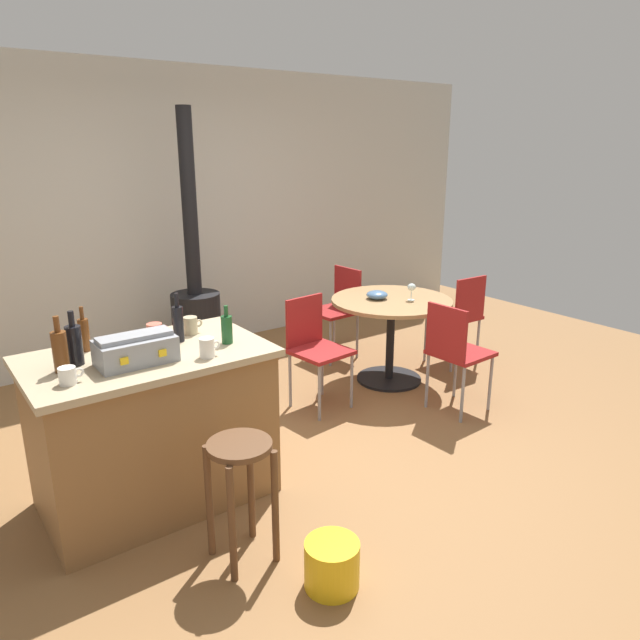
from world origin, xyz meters
TOP-DOWN VIEW (x-y plane):
  - ground_plane at (0.00, 0.00)m, footprint 8.80×8.80m
  - back_wall at (0.00, 2.48)m, footprint 8.00×0.10m
  - kitchen_island at (-0.98, 0.06)m, footprint 1.29×0.80m
  - wooden_stool at (-0.84, -0.70)m, footprint 0.31×0.31m
  - dining_table at (1.33, 0.57)m, footprint 1.02×1.02m
  - folding_chair_near at (0.51, 0.55)m, footprint 0.44×0.44m
  - folding_chair_far at (1.29, -0.18)m, footprint 0.42×0.42m
  - folding_chair_left at (2.09, 0.47)m, footprint 0.41×0.41m
  - folding_chair_right at (1.35, 1.34)m, footprint 0.42×0.42m
  - wood_stove at (0.12, 1.85)m, footprint 0.44×0.45m
  - toolbox at (-1.08, -0.06)m, footprint 0.39×0.23m
  - bottle_0 at (-0.55, -0.05)m, footprint 0.06×0.06m
  - bottle_1 at (-1.42, 0.05)m, footprint 0.07×0.07m
  - bottle_2 at (-0.75, 0.14)m, footprint 0.06×0.06m
  - bottle_3 at (-1.33, 0.11)m, footprint 0.08×0.08m
  - bottle_4 at (-1.24, 0.29)m, footprint 0.06×0.06m
  - cup_0 at (-0.85, 0.26)m, footprint 0.13×0.09m
  - cup_1 at (-0.74, -0.20)m, footprint 0.12×0.08m
  - cup_2 at (-1.44, -0.14)m, footprint 0.12×0.08m
  - cup_3 at (-0.64, 0.22)m, footprint 0.12×0.08m
  - wine_glass at (1.43, 0.45)m, footprint 0.07×0.07m
  - serving_bowl at (1.23, 0.65)m, footprint 0.18×0.18m
  - plastic_bucket at (-0.60, -1.12)m, footprint 0.26×0.26m

SIDE VIEW (x-z plane):
  - ground_plane at x=0.00m, z-range 0.00..0.00m
  - plastic_bucket at x=-0.60m, z-range 0.00..0.23m
  - kitchen_island at x=-0.98m, z-range 0.00..0.90m
  - wooden_stool at x=-0.84m, z-range 0.14..0.78m
  - folding_chair_right at x=1.35m, z-range 0.08..0.93m
  - folding_chair_left at x=2.09m, z-range 0.08..0.94m
  - folding_chair_near at x=0.51m, z-range 0.08..0.94m
  - folding_chair_far at x=1.29m, z-range 0.08..0.94m
  - wood_stove at x=0.12m, z-range -0.60..1.70m
  - dining_table at x=1.33m, z-range 0.20..0.93m
  - serving_bowl at x=1.23m, z-range 0.74..0.81m
  - wine_glass at x=1.43m, z-range 0.77..0.91m
  - cup_2 at x=-1.44m, z-range 0.90..0.98m
  - cup_0 at x=-0.85m, z-range 0.90..0.99m
  - cup_3 at x=-0.64m, z-range 0.90..1.01m
  - cup_1 at x=-0.74m, z-range 0.90..1.01m
  - toolbox at x=-1.08m, z-range 0.90..1.05m
  - bottle_0 at x=-0.55m, z-range 0.88..1.10m
  - bottle_4 at x=-1.24m, z-range 0.87..1.12m
  - bottle_2 at x=-0.75m, z-range 0.87..1.15m
  - bottle_3 at x=-1.33m, z-range 0.87..1.15m
  - bottle_1 at x=-1.42m, z-range 0.87..1.16m
  - back_wall at x=0.00m, z-range 0.00..2.70m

